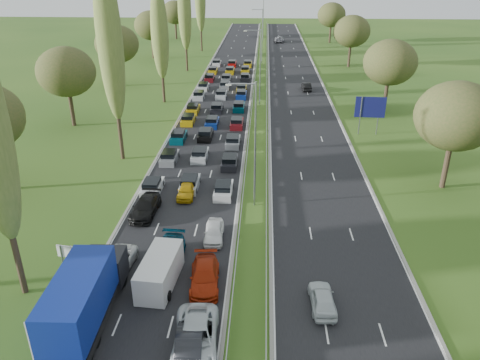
# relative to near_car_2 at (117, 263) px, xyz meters

# --- Properties ---
(ground) EXTENTS (260.00, 260.00, 0.00)m
(ground) POSITION_rel_near_car_2_xyz_m (10.17, 48.15, -0.67)
(ground) COLOR #2A4F18
(ground) RESTS_ON ground
(near_carriageway) EXTENTS (10.50, 215.00, 0.04)m
(near_carriageway) POSITION_rel_near_car_2_xyz_m (3.42, 50.65, -0.67)
(near_carriageway) COLOR black
(near_carriageway) RESTS_ON ground
(far_carriageway) EXTENTS (10.50, 215.00, 0.04)m
(far_carriageway) POSITION_rel_near_car_2_xyz_m (16.92, 50.65, -0.67)
(far_carriageway) COLOR black
(far_carriageway) RESTS_ON ground
(central_reservation) EXTENTS (2.36, 215.00, 0.32)m
(central_reservation) POSITION_rel_near_car_2_xyz_m (10.17, 50.65, -0.12)
(central_reservation) COLOR gray
(central_reservation) RESTS_ON ground
(lamp_columns) EXTENTS (0.18, 140.18, 12.00)m
(lamp_columns) POSITION_rel_near_car_2_xyz_m (10.17, 46.15, 5.33)
(lamp_columns) COLOR gray
(lamp_columns) RESTS_ON ground
(poplar_row) EXTENTS (2.80, 127.80, 22.44)m
(poplar_row) POSITION_rel_near_car_2_xyz_m (-5.83, 36.32, 11.71)
(poplar_row) COLOR #2D2116
(poplar_row) RESTS_ON ground
(woodland_left) EXTENTS (8.00, 166.00, 11.10)m
(woodland_left) POSITION_rel_near_car_2_xyz_m (-16.33, 30.77, 7.01)
(woodland_left) COLOR #2D2116
(woodland_left) RESTS_ON ground
(woodland_right) EXTENTS (8.00, 153.00, 11.10)m
(woodland_right) POSITION_rel_near_car_2_xyz_m (29.67, 34.82, 7.01)
(woodland_right) COLOR #2D2116
(woodland_right) RESTS_ON ground
(traffic_queue_fill) EXTENTS (9.13, 68.96, 0.80)m
(traffic_queue_fill) POSITION_rel_near_car_2_xyz_m (3.45, 45.80, -0.23)
(traffic_queue_fill) COLOR silver
(traffic_queue_fill) RESTS_ON ground
(near_car_2) EXTENTS (2.42, 4.82, 1.31)m
(near_car_2) POSITION_rel_near_car_2_xyz_m (0.00, 0.00, 0.00)
(near_car_2) COLOR silver
(near_car_2) RESTS_ON near_carriageway
(near_car_3) EXTENTS (2.32, 5.22, 1.49)m
(near_car_3) POSITION_rel_near_car_2_xyz_m (0.13, 8.78, 0.09)
(near_car_3) COLOR black
(near_car_3) RESTS_ON near_carriageway
(near_car_7) EXTENTS (2.54, 5.55, 1.57)m
(near_car_7) POSITION_rel_near_car_2_xyz_m (3.61, 1.08, 0.13)
(near_car_7) COLOR #05354D
(near_car_7) RESTS_ON near_carriageway
(near_car_8) EXTENTS (1.71, 4.08, 1.38)m
(near_car_8) POSITION_rel_near_car_2_xyz_m (3.38, 12.64, 0.04)
(near_car_8) COLOR #BA8F0C
(near_car_8) RESTS_ON near_carriageway
(near_car_9) EXTENTS (1.89, 4.66, 1.50)m
(near_car_9) POSITION_rel_near_car_2_xyz_m (6.80, -8.40, 0.10)
(near_car_9) COLOR black
(near_car_9) RESTS_ON near_carriageway
(near_car_10) EXTENTS (3.01, 5.89, 1.59)m
(near_car_10) POSITION_rel_near_car_2_xyz_m (7.07, -7.52, 0.14)
(near_car_10) COLOR silver
(near_car_10) RESTS_ON near_carriageway
(near_car_11) EXTENTS (2.46, 5.21, 1.47)m
(near_car_11) POSITION_rel_near_car_2_xyz_m (6.88, -1.40, 0.08)
(near_car_11) COLOR #9F2309
(near_car_11) RESTS_ON near_carriageway
(near_car_12) EXTENTS (1.71, 4.01, 1.35)m
(near_car_12) POSITION_rel_near_car_2_xyz_m (6.91, 4.86, 0.02)
(near_car_12) COLOR white
(near_car_12) RESTS_ON near_carriageway
(far_car_0) EXTENTS (1.77, 4.08, 1.37)m
(far_car_0) POSITION_rel_near_car_2_xyz_m (15.13, -3.40, 0.03)
(far_car_0) COLOR silver
(far_car_0) RESTS_ON far_carriageway
(far_car_1) EXTENTS (1.69, 4.35, 1.41)m
(far_car_1) POSITION_rel_near_car_2_xyz_m (18.57, 56.24, 0.05)
(far_car_1) COLOR black
(far_car_1) RESTS_ON far_carriageway
(far_car_2) EXTENTS (2.93, 5.90, 1.61)m
(far_car_2) POSITION_rel_near_car_2_xyz_m (15.08, 113.46, 0.15)
(far_car_2) COLOR gray
(far_car_2) RESTS_ON far_carriageway
(blue_lorry) EXTENTS (2.73, 9.83, 4.15)m
(blue_lorry) POSITION_rel_near_car_2_xyz_m (-0.18, -5.67, 1.46)
(blue_lorry) COLOR black
(blue_lorry) RESTS_ON near_carriageway
(white_van_rear) EXTENTS (2.18, 5.55, 2.23)m
(white_van_rear) POSITION_rel_near_car_2_xyz_m (3.65, -1.23, 0.47)
(white_van_rear) COLOR silver
(white_van_rear) RESTS_ON near_carriageway
(info_sign) EXTENTS (1.50, 0.34, 2.10)m
(info_sign) POSITION_rel_near_car_2_xyz_m (-3.73, -0.03, 0.70)
(info_sign) COLOR gray
(info_sign) RESTS_ON ground
(direction_sign) EXTENTS (4.00, 0.30, 5.20)m
(direction_sign) POSITION_rel_near_car_2_xyz_m (25.07, 32.46, 2.89)
(direction_sign) COLOR gray
(direction_sign) RESTS_ON ground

